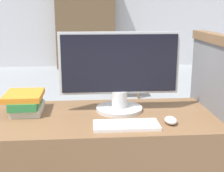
{
  "coord_description": "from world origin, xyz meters",
  "views": [
    {
      "loc": [
        -0.07,
        -1.28,
        1.31
      ],
      "look_at": [
        0.05,
        0.27,
        0.92
      ],
      "focal_mm": 50.0,
      "sensor_mm": 36.0,
      "label": 1
    }
  ],
  "objects_px": {
    "keyboard": "(126,125)",
    "far_chair": "(124,63)",
    "monitor": "(119,72)",
    "book_stack": "(26,102)",
    "mouse": "(171,120)"
  },
  "relations": [
    {
      "from": "mouse",
      "to": "far_chair",
      "type": "distance_m",
      "value": 3.27
    },
    {
      "from": "mouse",
      "to": "book_stack",
      "type": "height_order",
      "value": "book_stack"
    },
    {
      "from": "mouse",
      "to": "far_chair",
      "type": "height_order",
      "value": "far_chair"
    },
    {
      "from": "keyboard",
      "to": "book_stack",
      "type": "distance_m",
      "value": 0.58
    },
    {
      "from": "keyboard",
      "to": "far_chair",
      "type": "bearing_deg",
      "value": 83.48
    },
    {
      "from": "mouse",
      "to": "far_chair",
      "type": "bearing_deg",
      "value": 87.38
    },
    {
      "from": "mouse",
      "to": "monitor",
      "type": "bearing_deg",
      "value": 136.04
    },
    {
      "from": "monitor",
      "to": "book_stack",
      "type": "bearing_deg",
      "value": 179.23
    },
    {
      "from": "keyboard",
      "to": "far_chair",
      "type": "xyz_separation_m",
      "value": [
        0.37,
        3.28,
        -0.27
      ]
    },
    {
      "from": "keyboard",
      "to": "mouse",
      "type": "relative_size",
      "value": 3.59
    },
    {
      "from": "book_stack",
      "to": "far_chair",
      "type": "height_order",
      "value": "far_chair"
    },
    {
      "from": "far_chair",
      "to": "mouse",
      "type": "bearing_deg",
      "value": -64.6
    },
    {
      "from": "mouse",
      "to": "book_stack",
      "type": "relative_size",
      "value": 0.37
    },
    {
      "from": "mouse",
      "to": "keyboard",
      "type": "bearing_deg",
      "value": -173.86
    },
    {
      "from": "mouse",
      "to": "far_chair",
      "type": "relative_size",
      "value": 0.1
    }
  ]
}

